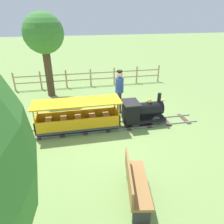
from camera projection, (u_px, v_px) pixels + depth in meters
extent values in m
plane|color=#75934C|center=(105.00, 127.00, 6.91)|extent=(60.00, 60.00, 0.00)
cube|color=gray|center=(105.00, 123.00, 7.12)|extent=(0.02, 6.40, 0.04)
cube|color=gray|center=(108.00, 131.00, 6.68)|extent=(0.02, 6.40, 0.04)
cube|color=#4C3828|center=(16.00, 136.00, 6.39)|extent=(0.74, 0.14, 0.03)
cube|color=#4C3828|center=(40.00, 134.00, 6.52)|extent=(0.74, 0.14, 0.03)
cube|color=#4C3828|center=(63.00, 131.00, 6.65)|extent=(0.74, 0.14, 0.03)
cube|color=#4C3828|center=(85.00, 129.00, 6.78)|extent=(0.74, 0.14, 0.03)
cube|color=#4C3828|center=(106.00, 127.00, 6.91)|extent=(0.74, 0.14, 0.03)
cube|color=#4C3828|center=(127.00, 125.00, 7.04)|extent=(0.74, 0.14, 0.03)
cube|color=#4C3828|center=(146.00, 123.00, 7.17)|extent=(0.74, 0.14, 0.03)
cube|color=#4C3828|center=(166.00, 121.00, 7.30)|extent=(0.74, 0.14, 0.03)
cube|color=#4C3828|center=(184.00, 119.00, 7.43)|extent=(0.74, 0.14, 0.03)
cube|color=black|center=(143.00, 118.00, 7.06)|extent=(0.62, 1.40, 0.10)
cylinder|color=black|center=(150.00, 108.00, 6.94)|extent=(0.44, 0.85, 0.44)
cylinder|color=#B7932D|center=(162.00, 107.00, 7.02)|extent=(0.37, 0.02, 0.37)
cylinder|color=black|center=(159.00, 97.00, 6.83)|extent=(0.12, 0.12, 0.30)
sphere|color=#B7932D|center=(149.00, 101.00, 6.81)|extent=(0.16, 0.16, 0.16)
cube|color=black|center=(130.00, 111.00, 6.83)|extent=(0.62, 0.45, 0.55)
cube|color=black|center=(131.00, 103.00, 6.70)|extent=(0.70, 0.53, 0.04)
sphere|color=#F2EAB2|center=(163.00, 100.00, 6.91)|extent=(0.10, 0.10, 0.10)
cylinder|color=#2D2D2D|center=(150.00, 114.00, 7.35)|extent=(0.05, 0.32, 0.32)
cylinder|color=#2D2D2D|center=(156.00, 121.00, 6.91)|extent=(0.05, 0.32, 0.32)
cylinder|color=#2D2D2D|center=(132.00, 116.00, 7.22)|extent=(0.05, 0.32, 0.32)
cylinder|color=#2D2D2D|center=(136.00, 123.00, 6.78)|extent=(0.05, 0.32, 0.32)
cube|color=#3F3F3F|center=(79.00, 125.00, 6.67)|extent=(0.70, 2.60, 0.08)
cube|color=orange|center=(78.00, 115.00, 6.87)|extent=(0.04, 2.60, 0.35)
cube|color=orange|center=(79.00, 124.00, 6.28)|extent=(0.04, 2.60, 0.35)
cube|color=orange|center=(117.00, 116.00, 6.81)|extent=(0.70, 0.04, 0.35)
cube|color=orange|center=(36.00, 123.00, 6.34)|extent=(0.70, 0.04, 0.35)
cylinder|color=orange|center=(114.00, 106.00, 7.00)|extent=(0.04, 0.04, 0.75)
cylinder|color=orange|center=(119.00, 115.00, 6.43)|extent=(0.04, 0.04, 0.75)
cylinder|color=orange|center=(37.00, 113.00, 6.54)|extent=(0.04, 0.04, 0.75)
cylinder|color=orange|center=(35.00, 123.00, 5.98)|extent=(0.04, 0.04, 0.75)
cube|color=orange|center=(77.00, 102.00, 6.31)|extent=(0.80, 2.70, 0.04)
cube|color=olive|center=(49.00, 124.00, 6.43)|extent=(0.54, 0.20, 0.24)
cube|color=olive|center=(64.00, 122.00, 6.51)|extent=(0.54, 0.20, 0.24)
cube|color=olive|center=(78.00, 121.00, 6.60)|extent=(0.54, 0.20, 0.24)
cube|color=olive|center=(93.00, 120.00, 6.68)|extent=(0.54, 0.20, 0.24)
cube|color=olive|center=(107.00, 118.00, 6.77)|extent=(0.54, 0.20, 0.24)
cylinder|color=#262626|center=(105.00, 120.00, 7.06)|extent=(0.04, 0.24, 0.24)
cylinder|color=#262626|center=(108.00, 127.00, 6.62)|extent=(0.04, 0.24, 0.24)
cylinder|color=#262626|center=(50.00, 125.00, 6.73)|extent=(0.04, 0.24, 0.24)
cylinder|color=#262626|center=(49.00, 133.00, 6.29)|extent=(0.04, 0.24, 0.24)
cylinder|color=#282D47|center=(119.00, 101.00, 7.90)|extent=(0.12, 0.12, 0.80)
cylinder|color=#282D47|center=(120.00, 103.00, 7.74)|extent=(0.12, 0.12, 0.80)
cylinder|color=#2D4C99|center=(119.00, 85.00, 7.52)|extent=(0.30, 0.30, 0.55)
sphere|color=tan|center=(120.00, 75.00, 7.36)|extent=(0.22, 0.22, 0.22)
cylinder|color=black|center=(120.00, 71.00, 7.30)|extent=(0.20, 0.20, 0.06)
cube|color=olive|center=(138.00, 183.00, 4.10)|extent=(1.35, 0.63, 0.06)
cube|color=olive|center=(129.00, 176.00, 4.01)|extent=(1.29, 0.27, 0.40)
cube|color=#333333|center=(134.00, 171.00, 4.71)|extent=(0.14, 0.33, 0.42)
cube|color=#333333|center=(141.00, 216.00, 3.68)|extent=(0.14, 0.33, 0.42)
cylinder|color=#4C3823|center=(49.00, 73.00, 9.11)|extent=(0.32, 0.32, 2.12)
sphere|color=#3D7F33|center=(43.00, 33.00, 8.39)|extent=(1.65, 1.65, 1.65)
cylinder|color=tan|center=(14.00, 82.00, 9.92)|extent=(0.08, 0.08, 0.90)
cylinder|color=tan|center=(41.00, 80.00, 10.15)|extent=(0.08, 0.08, 0.90)
cylinder|color=tan|center=(66.00, 79.00, 10.37)|extent=(0.08, 0.08, 0.90)
cylinder|color=tan|center=(91.00, 77.00, 10.60)|extent=(0.08, 0.08, 0.90)
cylinder|color=tan|center=(114.00, 76.00, 10.82)|extent=(0.08, 0.08, 0.90)
cylinder|color=tan|center=(137.00, 75.00, 11.05)|extent=(0.08, 0.08, 0.90)
cylinder|color=tan|center=(158.00, 73.00, 11.27)|extent=(0.08, 0.08, 0.90)
cube|color=tan|center=(91.00, 73.00, 10.50)|extent=(0.04, 7.40, 0.06)
cube|color=tan|center=(91.00, 79.00, 10.64)|extent=(0.04, 7.40, 0.06)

